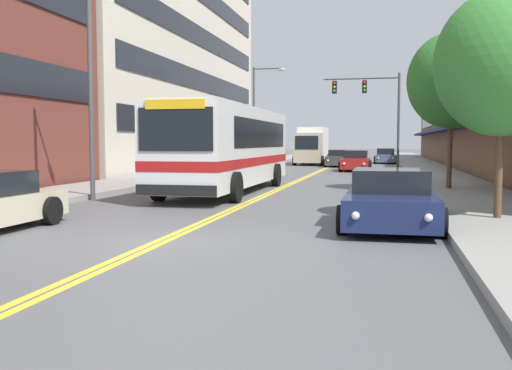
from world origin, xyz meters
name	(u,v)px	position (x,y,z in m)	size (l,w,h in m)	color
ground_plane	(332,166)	(0.00, 37.00, 0.00)	(240.00, 240.00, 0.00)	#565659
sidewalk_left	(248,164)	(-7.18, 37.00, 0.09)	(3.36, 106.00, 0.17)	gray
sidewalk_right	(422,165)	(7.18, 37.00, 0.09)	(3.36, 106.00, 0.17)	gray
centre_line	(332,166)	(0.00, 37.00, 0.00)	(0.34, 106.00, 0.01)	yellow
storefront_row_right	(502,121)	(13.08, 37.00, 3.54)	(9.10, 68.00, 7.09)	brown
city_bus	(229,145)	(-1.71, 11.19, 1.83)	(2.91, 11.61, 3.25)	silver
car_black_parked_left_near	(251,162)	(-4.30, 25.99, 0.61)	(2.11, 4.85, 1.31)	black
car_navy_parked_right_foreground	(390,200)	(4.40, 2.97, 0.61)	(2.21, 4.55, 1.32)	#19234C
car_slate_blue_parked_right_mid	(386,156)	(4.34, 43.35, 0.63)	(2.05, 4.86, 1.38)	#475675
car_dark_grey_moving_lead	(338,159)	(0.66, 35.48, 0.62)	(1.99, 4.71, 1.33)	#38383D
car_red_moving_second	(356,161)	(2.35, 28.72, 0.65)	(2.06, 4.60, 1.39)	maroon
box_truck	(312,146)	(-1.94, 39.22, 1.65)	(2.55, 6.74, 3.22)	beige
traffic_signal_mast	(373,101)	(3.39, 32.44, 4.92)	(5.56, 0.38, 6.95)	#47474C
street_lamp_left_near	(96,46)	(-5.08, 6.97, 5.10)	(1.90, 0.28, 8.75)	#47474C
street_lamp_left_far	(258,108)	(-4.94, 31.16, 4.51)	(2.46, 0.28, 7.50)	#47474C
street_tree_right_near	(502,63)	(6.86, 3.80, 3.76)	(3.07, 3.07, 5.28)	brown
street_tree_right_mid	(451,81)	(6.68, 12.59, 4.27)	(3.32, 3.32, 5.93)	brown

